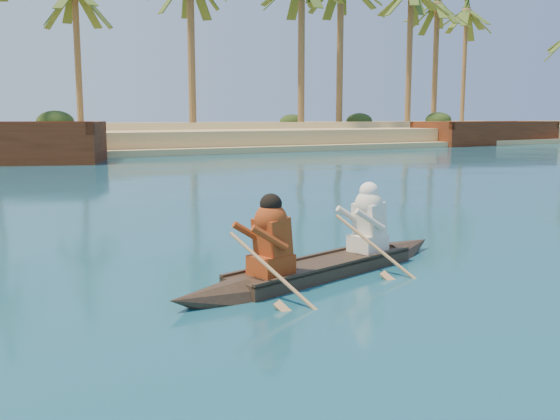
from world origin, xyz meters
TOP-DOWN VIEW (x-y plane):
  - ground at (0.00, 0.00)m, footprint 160.00×160.00m
  - sandy_embankment at (0.00, 46.89)m, footprint 150.00×51.00m
  - palm_grove at (0.00, 35.00)m, footprint 110.00×14.00m
  - shrub_cluster at (0.00, 31.50)m, footprint 100.00×6.00m
  - canoe at (-8.00, -4.00)m, footprint 5.17×1.99m
  - barge_right at (25.49, 24.18)m, footprint 12.79×4.98m

SIDE VIEW (x-z plane):
  - ground at x=0.00m, z-range 0.00..0.00m
  - canoe at x=-8.00m, z-range -0.44..0.99m
  - sandy_embankment at x=0.00m, z-range -0.22..1.28m
  - barge_right at x=25.49m, z-range -0.31..1.78m
  - shrub_cluster at x=0.00m, z-range 0.00..2.40m
  - palm_grove at x=0.00m, z-range 0.00..16.00m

